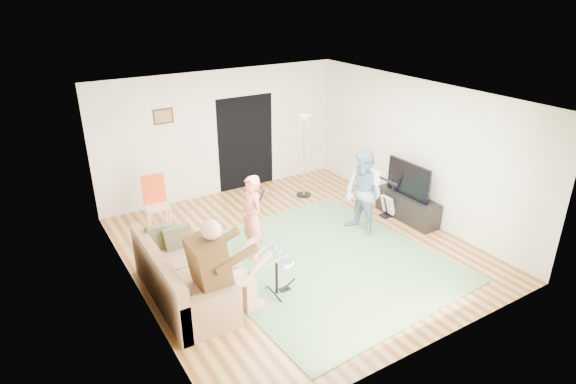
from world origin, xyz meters
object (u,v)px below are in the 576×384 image
object	(u,v)px
sofa	(178,282)
guitar_spare	(388,205)
dining_chair	(157,210)
tv_cabinet	(407,207)
torchiere_lamp	(304,142)
television	(408,179)
guitarist	(363,193)
singer	(252,218)
drum_kit	(277,276)

from	to	relation	value
sofa	guitar_spare	distance (m)	4.56
dining_chair	tv_cabinet	distance (m)	4.87
torchiere_lamp	tv_cabinet	world-z (taller)	torchiere_lamp
torchiere_lamp	television	bearing A→B (deg)	-61.88
guitarist	tv_cabinet	xyz separation A→B (m)	(1.16, -0.01, -0.56)
guitar_spare	singer	bearing A→B (deg)	178.93
television	sofa	bearing A→B (deg)	-177.69
drum_kit	sofa	bearing A→B (deg)	153.35
drum_kit	torchiere_lamp	distance (m)	3.83
singer	guitar_spare	size ratio (longest dim) A/B	1.67
drum_kit	singer	distance (m)	1.26
drum_kit	guitar_spare	bearing A→B (deg)	18.98
sofa	torchiere_lamp	xyz separation A→B (m)	(3.67, 2.21, 0.96)
singer	torchiere_lamp	bearing A→B (deg)	130.27
guitar_spare	television	distance (m)	0.69
sofa	guitar_spare	bearing A→B (deg)	5.85
sofa	television	world-z (taller)	television
sofa	guitarist	world-z (taller)	guitarist
guitar_spare	tv_cabinet	bearing A→B (deg)	-46.51
guitarist	television	bearing A→B (deg)	81.96
television	tv_cabinet	bearing A→B (deg)	0.00
guitar_spare	dining_chair	size ratio (longest dim) A/B	0.85
guitar_spare	television	xyz separation A→B (m)	(0.21, -0.27, 0.60)
singer	torchiere_lamp	distance (m)	2.79
guitarist	dining_chair	world-z (taller)	guitarist
drum_kit	torchiere_lamp	world-z (taller)	torchiere_lamp
tv_cabinet	television	size ratio (longest dim) A/B	1.32
guitarist	guitar_spare	world-z (taller)	guitarist
drum_kit	guitarist	world-z (taller)	guitarist
television	guitarist	bearing A→B (deg)	179.49
sofa	tv_cabinet	world-z (taller)	sofa
tv_cabinet	television	bearing A→B (deg)	180.00
torchiere_lamp	singer	bearing A→B (deg)	-141.97
torchiere_lamp	dining_chair	distance (m)	3.34
guitarist	dining_chair	xyz separation A→B (m)	(-3.18, 2.19, -0.44)
sofa	guitar_spare	size ratio (longest dim) A/B	2.43
drum_kit	tv_cabinet	distance (m)	3.60
drum_kit	torchiere_lamp	size ratio (longest dim) A/B	0.39
sofa	tv_cabinet	size ratio (longest dim) A/B	1.52
sofa	dining_chair	bearing A→B (deg)	79.25
torchiere_lamp	dining_chair	size ratio (longest dim) A/B	1.75
sofa	television	distance (m)	4.78
sofa	drum_kit	size ratio (longest dim) A/B	3.03
drum_kit	tv_cabinet	size ratio (longest dim) A/B	0.50
drum_kit	television	bearing A→B (deg)	13.71
guitarist	television	world-z (taller)	guitarist
sofa	torchiere_lamp	bearing A→B (deg)	31.06
television	guitar_spare	bearing A→B (deg)	127.43
dining_chair	tv_cabinet	bearing A→B (deg)	-20.45
television	drum_kit	bearing A→B (deg)	-166.29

